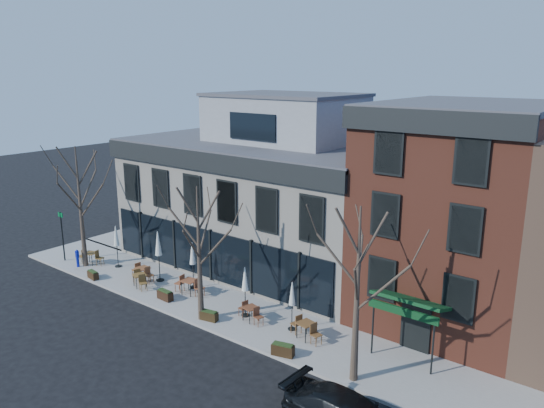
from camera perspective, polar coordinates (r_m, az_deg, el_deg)
The scene contains 25 objects.
ground at distance 32.90m, azimuth -6.40°, elevation -8.54°, with size 120.00×120.00×0.00m, color black.
sidewalk_front at distance 29.39m, azimuth -4.77°, elevation -11.23°, with size 33.50×4.70×0.15m, color gray.
sidewalk_side at distance 44.53m, azimuth -11.38°, elevation -2.48°, with size 4.50×12.00×0.15m, color gray.
corner_building at distance 34.99m, azimuth -0.73°, elevation 1.09°, with size 18.39×10.39×11.10m.
red_brick_building at distance 28.65m, azimuth 19.74°, elevation -0.87°, with size 8.20×11.78×11.18m.
tree_corner at distance 36.07m, azimuth -19.91°, elevation -0.16°, with size 3.93×3.98×7.92m.
tree_mid at distance 26.98m, azimuth -7.84°, elevation -5.16°, with size 3.50×3.55×7.04m.
tree_right at distance 21.75m, azimuth 9.16°, elevation -9.47°, with size 3.72×3.77×7.48m.
sign_pole at distance 38.16m, azimuth -21.64°, elevation -2.94°, with size 0.50×0.10×3.40m.
call_box at distance 37.02m, azimuth -20.20°, elevation -5.44°, with size 0.24×0.24×1.19m.
cafe_set_0 at distance 37.26m, azimuth -18.94°, elevation -5.40°, with size 1.90×1.16×0.99m.
cafe_set_1 at distance 33.65m, azimuth -13.74°, elevation -7.14°, with size 1.89×0.80×0.98m.
cafe_set_2 at distance 32.72m, azimuth -14.04°, elevation -7.83°, with size 1.82×1.07×0.94m.
cafe_set_3 at distance 31.13m, azimuth -8.87°, elevation -8.62°, with size 2.02×0.89×1.04m.
cafe_set_4 at distance 27.75m, azimuth -2.31°, elevation -11.54°, with size 1.81×0.84×0.93m.
cafe_set_5 at distance 26.09m, azimuth 3.68°, elevation -13.24°, with size 1.98×0.93×1.02m.
umbrella_0 at distance 35.80m, azimuth -16.41°, elevation -3.53°, with size 0.45×0.45×2.79m.
umbrella_1 at distance 32.72m, azimuth -12.14°, elevation -4.46°, with size 0.50×0.50×3.15m.
umbrella_2 at distance 31.43m, azimuth -8.55°, elevation -5.52°, with size 0.45×0.45×2.83m.
umbrella_3 at distance 27.70m, azimuth -2.93°, elevation -8.34°, with size 0.43×0.43×2.71m.
umbrella_4 at distance 26.34m, azimuth 2.18°, elevation -9.87°, with size 0.41×0.41×2.53m.
planter_0 at distance 34.82m, azimuth -18.70°, elevation -7.22°, with size 0.93×0.48×0.50m.
planter_1 at distance 30.75m, azimuth -11.43°, elevation -9.56°, with size 1.01×0.44×0.56m.
planter_2 at distance 28.07m, azimuth -6.79°, elevation -11.82°, with size 0.99×0.56×0.52m.
planter_3 at distance 24.81m, azimuth 1.18°, elevation -15.38°, with size 1.09×0.66×0.57m.
Camera 1 is at (21.44, -21.46, 12.72)m, focal length 35.00 mm.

